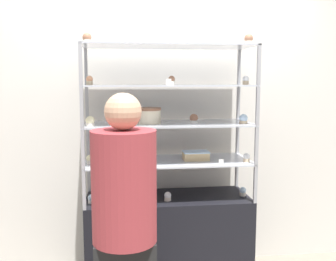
# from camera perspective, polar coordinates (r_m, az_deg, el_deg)

# --- Properties ---
(back_wall) EXTENTS (8.00, 0.05, 2.60)m
(back_wall) POSITION_cam_1_polar(r_m,az_deg,el_deg) (3.39, -0.83, 1.75)
(back_wall) COLOR silver
(back_wall) RESTS_ON ground_plane
(display_base) EXTENTS (1.27, 0.49, 0.72)m
(display_base) POSITION_cam_1_polar(r_m,az_deg,el_deg) (3.25, -0.00, -15.68)
(display_base) COLOR black
(display_base) RESTS_ON ground_plane
(display_riser_lower) EXTENTS (1.27, 0.49, 0.29)m
(display_riser_lower) POSITION_cam_1_polar(r_m,az_deg,el_deg) (3.06, -0.00, -4.67)
(display_riser_lower) COLOR #99999E
(display_riser_lower) RESTS_ON display_base
(display_riser_middle) EXTENTS (1.27, 0.49, 0.29)m
(display_riser_middle) POSITION_cam_1_polar(r_m,az_deg,el_deg) (3.01, -0.00, 0.77)
(display_riser_middle) COLOR #99999E
(display_riser_middle) RESTS_ON display_riser_lower
(display_riser_upper) EXTENTS (1.27, 0.49, 0.29)m
(display_riser_upper) POSITION_cam_1_polar(r_m,az_deg,el_deg) (2.99, -0.00, 6.34)
(display_riser_upper) COLOR #99999E
(display_riser_upper) RESTS_ON display_riser_middle
(display_riser_top) EXTENTS (1.27, 0.49, 0.29)m
(display_riser_top) POSITION_cam_1_polar(r_m,az_deg,el_deg) (3.00, -0.00, 11.93)
(display_riser_top) COLOR #99999E
(display_riser_top) RESTS_ON display_riser_upper
(layer_cake_centerpiece) EXTENTS (0.19, 0.19, 0.12)m
(layer_cake_centerpiece) POSITION_cam_1_polar(r_m,az_deg,el_deg) (2.98, -2.84, 2.20)
(layer_cake_centerpiece) COLOR beige
(layer_cake_centerpiece) RESTS_ON display_riser_middle
(sheet_cake_frosted) EXTENTS (0.20, 0.13, 0.07)m
(sheet_cake_frosted) POSITION_cam_1_polar(r_m,az_deg,el_deg) (3.07, 4.06, -3.64)
(sheet_cake_frosted) COLOR #DBBC84
(sheet_cake_frosted) RESTS_ON display_riser_lower
(cupcake_0) EXTENTS (0.05, 0.05, 0.07)m
(cupcake_0) POSITION_cam_1_polar(r_m,az_deg,el_deg) (3.02, -11.03, -9.71)
(cupcake_0) COLOR white
(cupcake_0) RESTS_ON display_base
(cupcake_1) EXTENTS (0.05, 0.05, 0.07)m
(cupcake_1) POSITION_cam_1_polar(r_m,az_deg,el_deg) (3.03, -0.04, -9.54)
(cupcake_1) COLOR beige
(cupcake_1) RESTS_ON display_base
(cupcake_2) EXTENTS (0.05, 0.05, 0.07)m
(cupcake_2) POSITION_cam_1_polar(r_m,az_deg,el_deg) (3.20, 10.81, -8.70)
(cupcake_2) COLOR beige
(cupcake_2) RESTS_ON display_base
(price_tag_0) EXTENTS (0.04, 0.00, 0.04)m
(price_tag_0) POSITION_cam_1_polar(r_m,az_deg,el_deg) (2.89, -5.80, -10.66)
(price_tag_0) COLOR white
(price_tag_0) RESTS_ON display_base
(cupcake_3) EXTENTS (0.05, 0.05, 0.07)m
(cupcake_3) POSITION_cam_1_polar(r_m,az_deg,el_deg) (2.99, -11.27, -4.13)
(cupcake_3) COLOR beige
(cupcake_3) RESTS_ON display_riser_lower
(cupcake_4) EXTENTS (0.05, 0.05, 0.07)m
(cupcake_4) POSITION_cam_1_polar(r_m,az_deg,el_deg) (2.98, -3.56, -4.02)
(cupcake_4) COLOR white
(cupcake_4) RESTS_ON display_riser_lower
(cupcake_5) EXTENTS (0.05, 0.05, 0.07)m
(cupcake_5) POSITION_cam_1_polar(r_m,az_deg,el_deg) (3.05, 11.33, -3.89)
(cupcake_5) COLOR #CCB28C
(cupcake_5) RESTS_ON display_riser_lower
(price_tag_1) EXTENTS (0.04, 0.00, 0.04)m
(price_tag_1) POSITION_cam_1_polar(r_m,az_deg,el_deg) (2.90, 7.72, -4.61)
(price_tag_1) COLOR white
(price_tag_1) RESTS_ON display_riser_lower
(cupcake_6) EXTENTS (0.06, 0.06, 0.07)m
(cupcake_6) POSITION_cam_1_polar(r_m,az_deg,el_deg) (2.87, -11.23, 1.30)
(cupcake_6) COLOR beige
(cupcake_6) RESTS_ON display_riser_middle
(cupcake_7) EXTENTS (0.06, 0.06, 0.07)m
(cupcake_7) POSITION_cam_1_polar(r_m,az_deg,el_deg) (2.99, 3.77, 1.69)
(cupcake_7) COLOR white
(cupcake_7) RESTS_ON display_riser_middle
(cupcake_8) EXTENTS (0.06, 0.06, 0.07)m
(cupcake_8) POSITION_cam_1_polar(r_m,az_deg,el_deg) (3.02, 10.89, 1.63)
(cupcake_8) COLOR #CCB28C
(cupcake_8) RESTS_ON display_riser_middle
(price_tag_2) EXTENTS (0.04, 0.00, 0.04)m
(price_tag_2) POSITION_cam_1_polar(r_m,az_deg,el_deg) (2.76, -5.38, 0.95)
(price_tag_2) COLOR white
(price_tag_2) RESTS_ON display_riser_middle
(cupcake_9) EXTENTS (0.05, 0.05, 0.07)m
(cupcake_9) POSITION_cam_1_polar(r_m,az_deg,el_deg) (2.90, -11.33, 7.14)
(cupcake_9) COLOR #CCB28C
(cupcake_9) RESTS_ON display_riser_upper
(cupcake_10) EXTENTS (0.05, 0.05, 0.07)m
(cupcake_10) POSITION_cam_1_polar(r_m,az_deg,el_deg) (2.86, 0.53, 7.28)
(cupcake_10) COLOR beige
(cupcake_10) RESTS_ON display_riser_upper
(cupcake_11) EXTENTS (0.05, 0.05, 0.07)m
(cupcake_11) POSITION_cam_1_polar(r_m,az_deg,el_deg) (3.04, 11.21, 7.15)
(cupcake_11) COLOR #CCB28C
(cupcake_11) RESTS_ON display_riser_upper
(price_tag_3) EXTENTS (0.04, 0.00, 0.04)m
(price_tag_3) POSITION_cam_1_polar(r_m,az_deg,el_deg) (2.76, 0.10, 7.06)
(price_tag_3) COLOR white
(price_tag_3) RESTS_ON display_riser_upper
(cupcake_12) EXTENTS (0.06, 0.06, 0.08)m
(cupcake_12) POSITION_cam_1_polar(r_m,az_deg,el_deg) (2.92, -11.68, 12.95)
(cupcake_12) COLOR beige
(cupcake_12) RESTS_ON display_riser_top
(cupcake_13) EXTENTS (0.06, 0.06, 0.08)m
(cupcake_13) POSITION_cam_1_polar(r_m,az_deg,el_deg) (2.89, 0.32, 13.17)
(cupcake_13) COLOR beige
(cupcake_13) RESTS_ON display_riser_top
(cupcake_14) EXTENTS (0.06, 0.06, 0.08)m
(cupcake_14) POSITION_cam_1_polar(r_m,az_deg,el_deg) (3.01, 11.62, 12.79)
(cupcake_14) COLOR beige
(cupcake_14) RESTS_ON display_riser_top
(price_tag_4) EXTENTS (0.04, 0.00, 0.04)m
(price_tag_4) POSITION_cam_1_polar(r_m,az_deg,el_deg) (2.80, 2.85, 13.06)
(price_tag_4) COLOR white
(price_tag_4) RESTS_ON display_riser_top
(donut_glazed) EXTENTS (0.12, 0.12, 0.04)m
(donut_glazed) POSITION_cam_1_polar(r_m,az_deg,el_deg) (2.99, -5.05, 12.62)
(donut_glazed) COLOR #EFB2BC
(donut_glazed) RESTS_ON display_riser_top
(customer_figure) EXTENTS (0.37, 0.37, 1.57)m
(customer_figure) POSITION_cam_1_polar(r_m,az_deg,el_deg) (2.29, -6.31, -13.05)
(customer_figure) COLOR black
(customer_figure) RESTS_ON ground_plane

